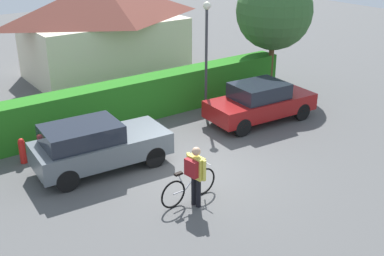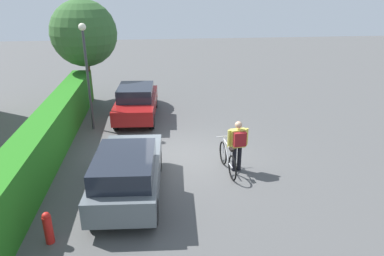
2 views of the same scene
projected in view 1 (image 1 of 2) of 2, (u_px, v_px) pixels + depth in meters
ground_plane at (193, 170)px, 14.29m from camera, size 60.00×60.00×0.00m
hedge_row at (120, 103)px, 17.37m from camera, size 14.66×0.90×1.54m
house_distant at (104, 27)px, 22.41m from camera, size 7.41×4.35×4.43m
parked_car_near at (97, 145)px, 14.07m from camera, size 4.03×1.93×1.50m
parked_car_far at (260, 102)px, 17.53m from camera, size 4.15×1.91×1.47m
bicycle at (189, 187)px, 12.59m from camera, size 1.81×0.50×0.99m
person_rider at (195, 171)px, 12.12m from camera, size 0.40×0.67×1.67m
street_lamp at (206, 44)px, 17.46m from camera, size 0.28×0.28×4.21m
tree_kerbside at (274, 11)px, 19.87m from camera, size 3.17×3.17×4.97m
fire_hydrant at (22, 150)px, 14.59m from camera, size 0.20×0.20×0.81m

